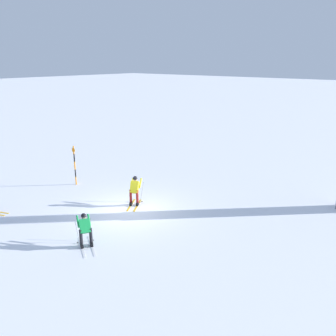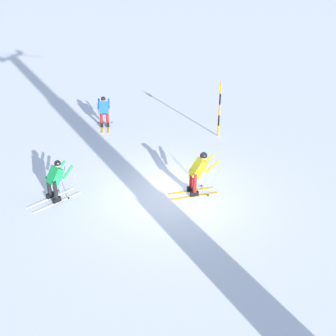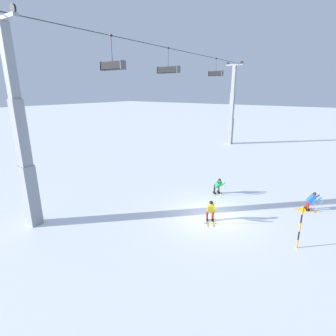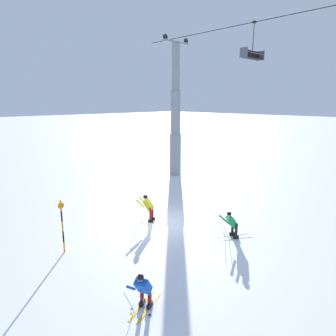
% 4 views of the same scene
% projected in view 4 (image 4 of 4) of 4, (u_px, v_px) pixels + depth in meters
% --- Properties ---
extents(ground_plane, '(260.00, 260.00, 0.00)m').
position_uv_depth(ground_plane, '(163.00, 223.00, 16.39)').
color(ground_plane, white).
extents(skier_carving_main, '(1.73, 1.35, 1.66)m').
position_uv_depth(skier_carving_main, '(148.00, 206.00, 16.58)').
color(skier_carving_main, yellow).
rests_on(skier_carving_main, ground_plane).
extents(lift_tower_near, '(0.71, 2.91, 11.87)m').
position_uv_depth(lift_tower_near, '(176.00, 120.00, 26.19)').
color(lift_tower_near, gray).
rests_on(lift_tower_near, ground_plane).
extents(chairlift_seat_nearest, '(0.61, 2.23, 2.39)m').
position_uv_depth(chairlift_seat_nearest, '(252.00, 54.00, 20.13)').
color(chairlift_seat_nearest, black).
extents(trail_marker_pole, '(0.07, 0.28, 2.44)m').
position_uv_depth(trail_marker_pole, '(62.00, 225.00, 13.01)').
color(trail_marker_pole, orange).
rests_on(trail_marker_pole, ground_plane).
extents(skier_distant_uphill, '(1.10, 1.71, 1.48)m').
position_uv_depth(skier_distant_uphill, '(143.00, 288.00, 9.46)').
color(skier_distant_uphill, yellow).
rests_on(skier_distant_uphill, ground_plane).
extents(skier_distant_downhill, '(1.35, 1.80, 1.49)m').
position_uv_depth(skier_distant_downhill, '(232.00, 223.00, 14.54)').
color(skier_distant_downhill, white).
rests_on(skier_distant_downhill, ground_plane).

